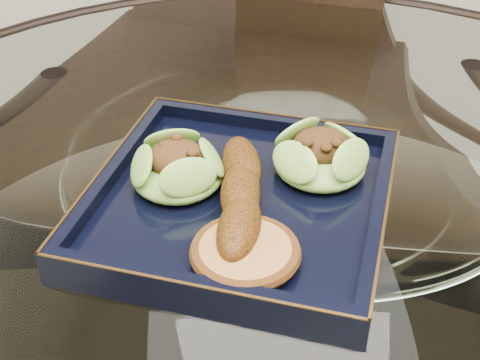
{
  "coord_description": "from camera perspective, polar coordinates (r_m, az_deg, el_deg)",
  "views": [
    {
      "loc": [
        -0.07,
        -0.52,
        1.16
      ],
      "look_at": [
        -0.05,
        -0.03,
        0.8
      ],
      "focal_mm": 50.0,
      "sensor_mm": 36.0,
      "label": 1
    }
  ],
  "objects": [
    {
      "name": "dining_table",
      "position": [
        0.77,
        3.59,
        -10.87
      ],
      "size": [
        1.13,
        1.13,
        0.77
      ],
      "color": "white",
      "rests_on": "ground"
    },
    {
      "name": "dining_chair",
      "position": [
        1.14,
        0.19,
        3.11
      ],
      "size": [
        0.53,
        0.53,
        0.97
      ],
      "rotation": [
        0.0,
        0.0,
        -0.32
      ],
      "color": "black",
      "rests_on": "ground"
    },
    {
      "name": "navy_plate",
      "position": [
        0.63,
        0.0,
        -2.21
      ],
      "size": [
        0.34,
        0.34,
        0.02
      ],
      "primitive_type": "cube",
      "rotation": [
        0.0,
        0.0,
        -0.31
      ],
      "color": "black",
      "rests_on": "dining_table"
    },
    {
      "name": "lettuce_wrap_left",
      "position": [
        0.63,
        -5.36,
        0.82
      ],
      "size": [
        0.1,
        0.1,
        0.03
      ],
      "primitive_type": "ellipsoid",
      "rotation": [
        0.0,
        0.0,
        -0.18
      ],
      "color": "#62A52F",
      "rests_on": "navy_plate"
    },
    {
      "name": "lettuce_wrap_right",
      "position": [
        0.65,
        6.86,
        1.81
      ],
      "size": [
        0.11,
        0.11,
        0.03
      ],
      "primitive_type": "ellipsoid",
      "rotation": [
        0.0,
        0.0,
        0.28
      ],
      "color": "#579B2D",
      "rests_on": "navy_plate"
    },
    {
      "name": "roasted_plantain",
      "position": [
        0.6,
        0.03,
        -1.17
      ],
      "size": [
        0.05,
        0.17,
        0.03
      ],
      "primitive_type": "ellipsoid",
      "rotation": [
        0.0,
        0.0,
        1.5
      ],
      "color": "#6C370B",
      "rests_on": "navy_plate"
    },
    {
      "name": "crumb_patty",
      "position": [
        0.55,
        0.45,
        -6.33
      ],
      "size": [
        0.1,
        0.1,
        0.02
      ],
      "primitive_type": "cylinder",
      "rotation": [
        0.0,
        0.0,
        -0.34
      ],
      "color": "#B4783C",
      "rests_on": "navy_plate"
    }
  ]
}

